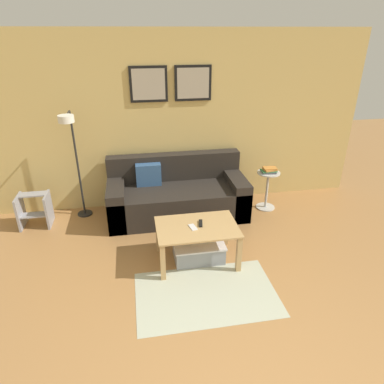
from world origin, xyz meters
name	(u,v)px	position (x,y,z in m)	size (l,w,h in m)	color
wall_back	(181,122)	(0.00, 3.57, 1.28)	(5.60, 0.09, 2.55)	#D6B76B
area_rug	(206,294)	(-0.08, 1.33, 0.00)	(1.47, 0.92, 0.01)	#B2B79E
couch	(177,196)	(-0.14, 3.11, 0.30)	(1.98, 0.88, 0.85)	#28231E
coffee_table	(197,233)	(-0.07, 1.92, 0.39)	(0.94, 0.63, 0.47)	tan
storage_bin	(198,250)	(-0.04, 1.96, 0.11)	(0.60, 0.41, 0.23)	gray
floor_lamp	(72,146)	(-1.51, 3.14, 1.13)	(0.21, 0.53, 1.56)	black
side_table	(267,187)	(1.24, 3.06, 0.35)	(0.34, 0.34, 0.59)	silver
book_stack	(269,170)	(1.24, 3.05, 0.63)	(0.23, 0.18, 0.08)	#4C4C51
remote_control	(201,223)	(-0.01, 1.97, 0.48)	(0.04, 0.15, 0.02)	black
cell_phone	(193,227)	(-0.12, 1.91, 0.48)	(0.07, 0.14, 0.01)	silver
step_stool	(35,209)	(-2.14, 3.12, 0.25)	(0.40, 0.35, 0.46)	#99999E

